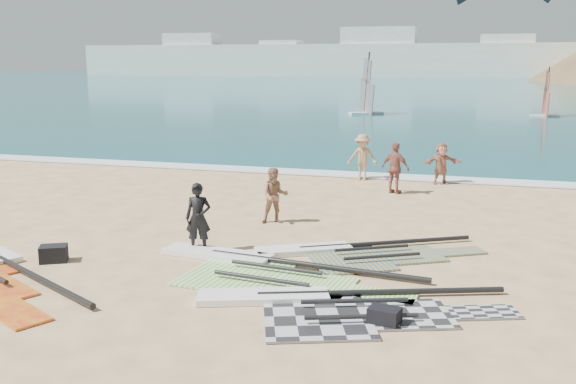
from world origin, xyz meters
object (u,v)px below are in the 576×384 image
(rig_grey, at_px, (328,306))
(gear_bag_near, at_px, (54,254))
(rig_green, at_px, (257,268))
(beachgoer_right, at_px, (441,163))
(beachgoer_left, at_px, (275,196))
(person_wetsuit, at_px, (198,218))
(beachgoer_back, at_px, (395,168))
(rig_orange, at_px, (352,253))
(gear_bag_far, at_px, (384,317))
(beachgoer_mid, at_px, (362,157))

(rig_grey, xyz_separation_m, gear_bag_near, (-6.42, 0.97, 0.13))
(rig_green, distance_m, beachgoer_right, 11.42)
(rig_green, bearing_deg, beachgoer_left, 108.41)
(person_wetsuit, bearing_deg, rig_green, -40.90)
(gear_bag_near, relative_size, beachgoer_back, 0.34)
(gear_bag_near, xyz_separation_m, beachgoer_left, (3.69, 4.61, 0.58))
(rig_grey, bearing_deg, gear_bag_near, 151.77)
(rig_orange, bearing_deg, beachgoer_back, 60.20)
(rig_green, bearing_deg, gear_bag_far, -28.51)
(rig_grey, xyz_separation_m, beachgoer_left, (-2.73, 5.57, 0.71))
(gear_bag_near, relative_size, beachgoer_right, 0.39)
(rig_green, height_order, gear_bag_near, gear_bag_near)
(beachgoer_back, height_order, beachgoer_right, beachgoer_back)
(rig_orange, relative_size, person_wetsuit, 3.23)
(rig_green, height_order, beachgoer_back, beachgoer_back)
(gear_bag_near, xyz_separation_m, person_wetsuit, (2.78, 1.59, 0.63))
(person_wetsuit, height_order, beachgoer_back, beachgoer_back)
(rig_grey, height_order, person_wetsuit, person_wetsuit)
(rig_green, height_order, beachgoer_right, beachgoer_right)
(rig_green, relative_size, beachgoer_mid, 3.59)
(person_wetsuit, bearing_deg, beachgoer_back, 52.78)
(gear_bag_far, xyz_separation_m, beachgoer_left, (-3.81, 6.04, 0.61))
(rig_grey, distance_m, rig_orange, 3.29)
(rig_grey, bearing_deg, beachgoer_mid, 77.25)
(rig_grey, relative_size, rig_orange, 1.12)
(beachgoer_left, distance_m, beachgoer_mid, 7.10)
(rig_orange, bearing_deg, beachgoer_mid, 69.34)
(person_wetsuit, xyz_separation_m, beachgoer_right, (4.96, 10.00, -0.06))
(gear_bag_near, distance_m, gear_bag_far, 7.64)
(rig_orange, xyz_separation_m, beachgoer_back, (0.10, 7.16, 0.81))
(beachgoer_left, bearing_deg, rig_green, -99.04)
(beachgoer_left, bearing_deg, beachgoer_right, 39.10)
(rig_green, distance_m, person_wetsuit, 2.10)
(person_wetsuit, bearing_deg, beachgoer_right, 50.82)
(gear_bag_far, height_order, person_wetsuit, person_wetsuit)
(rig_green, bearing_deg, rig_grey, -33.92)
(rig_green, xyz_separation_m, person_wetsuit, (-1.73, 0.92, 0.76))
(rig_green, bearing_deg, gear_bag_near, -164.90)
(person_wetsuit, bearing_deg, gear_bag_far, -45.48)
(gear_bag_far, xyz_separation_m, beachgoer_mid, (-2.60, 13.03, 0.70))
(gear_bag_far, relative_size, beachgoer_right, 0.34)
(gear_bag_far, bearing_deg, beachgoer_mid, 101.28)
(beachgoer_mid, bearing_deg, person_wetsuit, -101.28)
(rig_green, relative_size, person_wetsuit, 3.78)
(rig_green, distance_m, beachgoer_mid, 10.96)
(rig_green, height_order, gear_bag_far, gear_bag_far)
(gear_bag_near, distance_m, beachgoer_left, 5.93)
(person_wetsuit, bearing_deg, beachgoer_left, 60.38)
(rig_orange, relative_size, gear_bag_far, 10.17)
(person_wetsuit, height_order, beachgoer_left, person_wetsuit)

